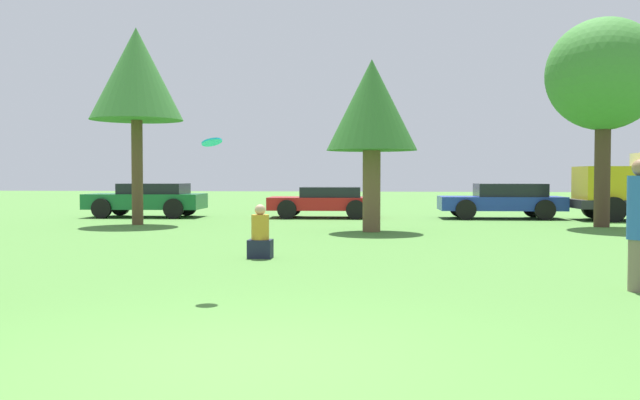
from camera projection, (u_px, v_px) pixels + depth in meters
name	position (u px, v px, depth m)	size (l,w,h in m)	color
ground_plane	(243.00, 363.00, 5.57)	(120.00, 120.00, 0.00)	#477A33
person_catcher	(640.00, 225.00, 8.99)	(0.34, 0.34, 1.75)	#726651
frisbee	(212.00, 142.00, 8.73)	(0.28, 0.26, 0.14)	#19B2D8
bystander_sitting	(260.00, 236.00, 12.67)	(0.44, 0.37, 1.00)	#191E33
tree_0	(136.00, 75.00, 21.15)	(2.87, 2.87, 6.13)	brown
tree_1	(372.00, 108.00, 18.53)	(2.47, 2.47, 4.69)	brown
tree_2	(604.00, 76.00, 20.20)	(3.36, 3.36, 6.20)	#473323
parked_car_green	(148.00, 199.00, 25.20)	(4.29, 2.18, 1.24)	#196633
parked_car_red	(325.00, 201.00, 24.81)	(3.97, 2.11, 1.12)	red
parked_car_blue	(503.00, 200.00, 24.31)	(4.39, 2.02, 1.25)	#1E389E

